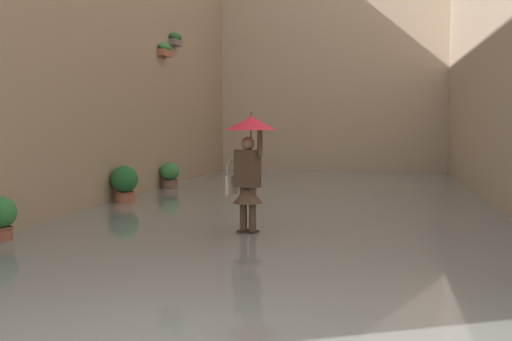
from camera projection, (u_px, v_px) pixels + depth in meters
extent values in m
plane|color=#605B56|center=(299.00, 206.00, 14.73)|extent=(60.00, 60.00, 0.00)
cube|color=slate|center=(299.00, 204.00, 14.73)|extent=(9.16, 26.03, 0.06)
cube|color=#66605B|center=(176.00, 43.00, 19.01)|extent=(0.20, 0.70, 0.18)
ellipsoid|color=#23602D|center=(176.00, 37.00, 19.00)|extent=(0.28, 0.76, 0.24)
cube|color=#9E563D|center=(165.00, 53.00, 18.06)|extent=(0.20, 0.70, 0.18)
ellipsoid|color=#387F3D|center=(165.00, 47.00, 18.05)|extent=(0.28, 0.76, 0.24)
cube|color=#2D2319|center=(243.00, 233.00, 10.81)|extent=(0.19, 0.26, 0.10)
cylinder|color=#4C3828|center=(243.00, 208.00, 10.78)|extent=(0.16, 0.16, 0.71)
cube|color=#2D2319|center=(253.00, 234.00, 10.71)|extent=(0.19, 0.26, 0.10)
cylinder|color=#4C3828|center=(253.00, 209.00, 10.68)|extent=(0.16, 0.16, 0.71)
cube|color=#4C3828|center=(248.00, 169.00, 10.68)|extent=(0.43, 0.35, 0.61)
cone|color=#4C3828|center=(248.00, 194.00, 10.71)|extent=(0.65, 0.65, 0.28)
sphere|color=#8C664C|center=(248.00, 144.00, 10.65)|extent=(0.22, 0.22, 0.22)
cylinder|color=#4C3828|center=(260.00, 143.00, 10.53)|extent=(0.11, 0.11, 0.44)
cylinder|color=#4C3828|center=(236.00, 164.00, 10.80)|extent=(0.11, 0.11, 0.48)
cylinder|color=black|center=(251.00, 137.00, 10.61)|extent=(0.02, 0.02, 0.43)
cone|color=red|center=(251.00, 123.00, 10.59)|extent=(0.86, 0.86, 0.22)
cylinder|color=black|center=(251.00, 115.00, 10.58)|extent=(0.01, 0.01, 0.08)
cube|color=beige|center=(232.00, 185.00, 10.85)|extent=(0.16, 0.28, 0.32)
torus|color=beige|center=(232.00, 168.00, 10.83)|extent=(0.13, 0.29, 0.30)
cylinder|color=#9E563D|center=(125.00, 199.00, 14.85)|extent=(0.44, 0.44, 0.28)
torus|color=brown|center=(124.00, 193.00, 14.84)|extent=(0.47, 0.47, 0.04)
ellipsoid|color=#23602D|center=(124.00, 179.00, 14.81)|extent=(0.63, 0.63, 0.61)
cylinder|color=brown|center=(170.00, 185.00, 18.13)|extent=(0.42, 0.42, 0.27)
torus|color=brown|center=(170.00, 180.00, 18.12)|extent=(0.46, 0.46, 0.04)
ellipsoid|color=#387F3D|center=(170.00, 171.00, 18.10)|extent=(0.53, 0.53, 0.49)
cylinder|color=brown|center=(2.00, 236.00, 10.03)|extent=(0.31, 0.31, 0.25)
torus|color=brown|center=(2.00, 228.00, 10.02)|extent=(0.35, 0.35, 0.04)
ellipsoid|color=#2D7033|center=(1.00, 212.00, 10.00)|extent=(0.46, 0.46, 0.48)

